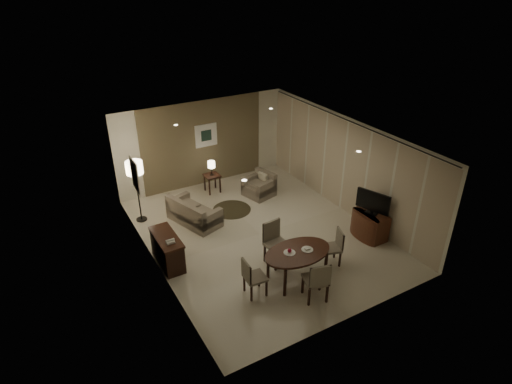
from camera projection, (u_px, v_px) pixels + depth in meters
room_shell at (252, 182)px, 10.87m from camera, size 5.50×7.00×2.70m
taupe_accent at (203, 143)px, 13.24m from camera, size 3.96×0.03×2.70m
curtain_wall at (344, 167)px, 11.76m from camera, size 0.08×6.70×2.58m
curtain_rod at (349, 121)px, 11.14m from camera, size 0.03×6.80×0.03m
art_back_frame at (206, 135)px, 13.14m from camera, size 0.72×0.03×0.72m
art_back_canvas at (206, 136)px, 13.13m from camera, size 0.34×0.01×0.34m
art_left_frame at (135, 175)px, 10.05m from camera, size 0.03×0.60×0.80m
art_left_canvas at (135, 175)px, 10.06m from camera, size 0.01×0.46×0.64m
downlight_nl at (244, 180)px, 7.95m from camera, size 0.10×0.10×0.01m
downlight_nr at (359, 152)px, 9.18m from camera, size 0.10×0.10×0.01m
downlight_fl at (176, 125)px, 10.70m from camera, size 0.10×0.10×0.01m
downlight_fr at (271, 109)px, 11.94m from camera, size 0.10×0.10×0.01m
console_desk at (167, 250)px, 9.93m from camera, size 0.48×1.20×0.75m
telephone at (170, 241)px, 9.50m from camera, size 0.20×0.14×0.09m
tv_cabinet at (370, 225)px, 10.94m from camera, size 0.48×0.90×0.70m
flat_tv at (373, 202)px, 10.62m from camera, size 0.36×0.85×0.60m
dining_table at (297, 265)px, 9.44m from camera, size 1.56×0.98×0.73m
chair_near at (315, 279)px, 8.83m from camera, size 0.59×0.59×0.98m
chair_far at (277, 244)px, 9.88m from camera, size 0.55×0.55×1.03m
chair_left at (255, 277)px, 8.96m from camera, size 0.45×0.45×0.89m
chair_right at (331, 248)px, 9.91m from camera, size 0.53×0.53×0.87m
plate_a at (289, 253)px, 9.22m from camera, size 0.26×0.26×0.02m
plate_b at (307, 250)px, 9.32m from camera, size 0.26×0.26×0.02m
fruit_apple at (290, 251)px, 9.19m from camera, size 0.09×0.09×0.09m
napkin at (307, 249)px, 9.31m from camera, size 0.12×0.08×0.03m
round_rug at (232, 209)px, 12.31m from camera, size 1.10×1.10×0.01m
sofa at (194, 211)px, 11.56m from camera, size 1.66×1.19×0.71m
armchair at (259, 185)px, 12.93m from camera, size 0.94×0.97×0.71m
side_table at (212, 183)px, 13.17m from camera, size 0.45×0.45×0.57m
table_lamp at (212, 167)px, 12.92m from camera, size 0.22×0.22×0.50m
floor_lamp at (138, 192)px, 11.41m from camera, size 0.44×0.44×1.75m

